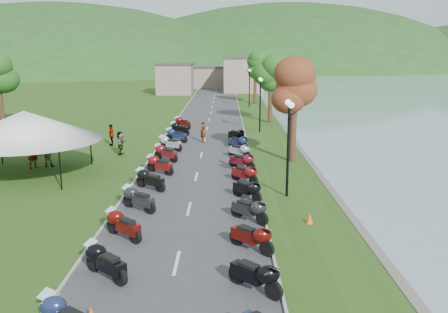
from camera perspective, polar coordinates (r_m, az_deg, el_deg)
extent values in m
cube|color=#3E3E41|center=(46.52, -2.03, 3.37)|extent=(7.00, 120.00, 0.02)
cube|color=gray|center=(91.09, -2.25, 9.52)|extent=(18.00, 16.00, 5.00)
imported|color=slate|center=(33.37, -21.91, -1.30)|extent=(0.86, 0.87, 1.94)
imported|color=slate|center=(33.43, -20.38, -1.15)|extent=(0.85, 0.52, 1.66)
imported|color=slate|center=(37.69, -24.29, 0.02)|extent=(1.07, 1.36, 1.95)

